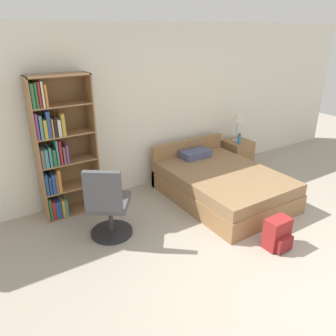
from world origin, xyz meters
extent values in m
plane|color=#A39989|center=(0.00, 0.00, 0.00)|extent=(14.00, 14.00, 0.00)
cube|color=silver|center=(0.00, 3.23, 1.30)|extent=(9.00, 0.06, 2.60)
cube|color=olive|center=(-2.02, 2.97, 0.99)|extent=(0.02, 0.34, 1.98)
cube|color=olive|center=(-1.25, 2.97, 0.99)|extent=(0.02, 0.34, 1.98)
cube|color=brown|center=(-1.64, 3.13, 0.99)|extent=(0.80, 0.01, 1.98)
cube|color=olive|center=(-1.64, 2.97, 0.01)|extent=(0.76, 0.32, 0.02)
cube|color=#2D6638|center=(-1.99, 2.91, 0.18)|extent=(0.03, 0.20, 0.32)
cube|color=maroon|center=(-1.94, 2.91, 0.16)|extent=(0.04, 0.19, 0.27)
cube|color=navy|center=(-1.90, 2.90, 0.15)|extent=(0.04, 0.18, 0.26)
cube|color=navy|center=(-1.85, 2.91, 0.15)|extent=(0.03, 0.21, 0.26)
cube|color=gold|center=(-1.81, 2.91, 0.15)|extent=(0.04, 0.21, 0.26)
cube|color=teal|center=(-1.77, 2.93, 0.15)|extent=(0.03, 0.24, 0.25)
cube|color=olive|center=(-1.64, 2.97, 0.41)|extent=(0.76, 0.32, 0.02)
cube|color=navy|center=(-1.98, 2.93, 0.56)|extent=(0.04, 0.24, 0.30)
cube|color=navy|center=(-1.94, 2.94, 0.54)|extent=(0.03, 0.26, 0.25)
cube|color=navy|center=(-1.90, 2.91, 0.56)|extent=(0.04, 0.20, 0.28)
cube|color=#665B51|center=(-1.85, 2.91, 0.56)|extent=(0.03, 0.21, 0.28)
cube|color=orange|center=(-1.81, 2.93, 0.58)|extent=(0.04, 0.25, 0.33)
cube|color=olive|center=(-1.64, 2.97, 0.80)|extent=(0.76, 0.32, 0.02)
cube|color=#665B51|center=(-1.98, 2.91, 0.94)|extent=(0.04, 0.20, 0.25)
cube|color=teal|center=(-1.94, 2.92, 0.94)|extent=(0.04, 0.21, 0.25)
cube|color=teal|center=(-1.89, 2.92, 0.94)|extent=(0.03, 0.23, 0.27)
cube|color=#2D6638|center=(-1.84, 2.91, 0.93)|extent=(0.04, 0.21, 0.23)
cube|color=teal|center=(-1.79, 2.93, 0.98)|extent=(0.02, 0.25, 0.35)
cube|color=maroon|center=(-1.75, 2.92, 0.98)|extent=(0.03, 0.21, 0.33)
cube|color=#665B51|center=(-1.70, 2.94, 0.93)|extent=(0.03, 0.26, 0.24)
cube|color=#7A387F|center=(-1.66, 2.93, 0.94)|extent=(0.03, 0.24, 0.26)
cube|color=olive|center=(-1.64, 2.97, 1.20)|extent=(0.76, 0.32, 0.02)
cube|color=#7A387F|center=(-1.99, 2.91, 1.37)|extent=(0.03, 0.21, 0.33)
cube|color=teal|center=(-1.94, 2.92, 1.36)|extent=(0.04, 0.22, 0.30)
cube|color=gold|center=(-1.89, 2.94, 1.33)|extent=(0.04, 0.26, 0.24)
cube|color=navy|center=(-1.85, 2.92, 1.38)|extent=(0.04, 0.22, 0.35)
cube|color=orange|center=(-1.81, 2.94, 1.33)|extent=(0.02, 0.25, 0.25)
cube|color=black|center=(-1.77, 2.90, 1.32)|extent=(0.03, 0.19, 0.23)
cube|color=beige|center=(-1.72, 2.91, 1.32)|extent=(0.04, 0.19, 0.22)
cube|color=gold|center=(-1.67, 2.93, 1.35)|extent=(0.04, 0.24, 0.29)
cube|color=olive|center=(-1.64, 2.97, 1.59)|extent=(0.76, 0.32, 0.02)
cube|color=#2D6638|center=(-1.98, 2.92, 1.75)|extent=(0.04, 0.23, 0.30)
cube|color=#2D6638|center=(-1.94, 2.93, 1.76)|extent=(0.03, 0.24, 0.31)
cube|color=maroon|center=(-1.90, 2.91, 1.76)|extent=(0.03, 0.20, 0.32)
cube|color=beige|center=(-1.87, 2.92, 1.76)|extent=(0.03, 0.22, 0.32)
cube|color=orange|center=(-1.83, 2.91, 1.74)|extent=(0.03, 0.20, 0.28)
cube|color=olive|center=(-1.64, 2.97, 1.97)|extent=(0.80, 0.34, 0.02)
cube|color=olive|center=(0.47, 2.06, 0.14)|extent=(1.44, 1.98, 0.29)
cube|color=olive|center=(0.47, 2.06, 0.38)|extent=(1.41, 1.94, 0.18)
cube|color=olive|center=(0.47, 3.01, 0.36)|extent=(1.44, 0.08, 0.72)
cube|color=#4C5175|center=(0.47, 2.80, 0.53)|extent=(0.50, 0.30, 0.12)
cylinder|color=#232326|center=(-1.40, 2.11, 0.02)|extent=(0.55, 0.55, 0.04)
cylinder|color=#333338|center=(-1.40, 2.11, 0.23)|extent=(0.06, 0.06, 0.38)
cube|color=#4C4C51|center=(-1.40, 2.11, 0.47)|extent=(0.67, 0.67, 0.10)
cube|color=#4C4C51|center=(-1.56, 1.89, 0.77)|extent=(0.41, 0.32, 0.50)
cube|color=olive|center=(1.53, 2.86, 0.28)|extent=(0.46, 0.47, 0.56)
sphere|color=tan|center=(1.53, 2.61, 0.39)|extent=(0.02, 0.02, 0.02)
cylinder|color=#B2B2B7|center=(1.50, 2.88, 0.57)|extent=(0.14, 0.14, 0.02)
cylinder|color=#B2B2B7|center=(1.50, 2.88, 0.76)|extent=(0.02, 0.02, 0.37)
cone|color=beige|center=(1.50, 2.88, 1.03)|extent=(0.27, 0.27, 0.17)
cylinder|color=teal|center=(1.44, 2.74, 0.64)|extent=(0.06, 0.06, 0.17)
cylinder|color=#2D2D33|center=(1.44, 2.74, 0.73)|extent=(0.04, 0.04, 0.02)
cube|color=maroon|center=(0.20, 0.75, 0.20)|extent=(0.31, 0.19, 0.40)
cube|color=maroon|center=(0.20, 0.62, 0.11)|extent=(0.24, 0.07, 0.18)
camera|label=1|loc=(-2.74, -1.36, 2.50)|focal=35.00mm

